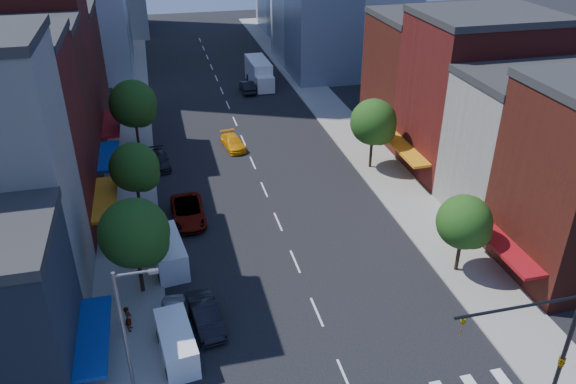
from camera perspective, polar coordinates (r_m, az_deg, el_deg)
name	(u,v)px	position (r m, az deg, el deg)	size (l,w,h in m)	color
ground	(345,378)	(35.18, 5.83, -18.27)	(220.00, 220.00, 0.00)	black
sidewalk_left	(130,137)	(67.46, -15.73, 5.43)	(5.00, 120.00, 0.15)	gray
sidewalk_right	(337,118)	(70.68, 4.98, 7.51)	(5.00, 120.00, 0.15)	gray
bldg_left_2	(0,150)	(47.86, -27.24, 3.84)	(12.00, 9.00, 16.00)	#5D1816
bldg_left_3	(20,116)	(55.76, -25.54, 6.96)	(12.00, 8.00, 15.00)	#4F1C13
bldg_left_4	(32,77)	(63.38, -24.53, 10.56)	(12.00, 9.00, 17.00)	#5D1816
bldg_left_5	(48,70)	(72.91, -23.16, 11.33)	(12.00, 10.00, 13.00)	#4F1C13
bldg_right_1	(527,149)	(51.71, 23.12, 4.06)	(12.00, 8.00, 12.00)	silver
bldg_right_2	(475,97)	(58.05, 18.44, 9.12)	(12.00, 10.00, 15.00)	#5D1816
bldg_right_3	(427,77)	(66.58, 13.97, 11.28)	(12.00, 10.00, 13.00)	#4F1C13
traffic_signal	(556,351)	(33.72, 25.61, -14.37)	(7.24, 2.24, 8.00)	black
streetlight	(128,332)	(31.12, -15.95, -13.54)	(2.25, 0.25, 9.00)	slate
tree_left_near	(137,235)	(39.29, -15.11, -4.29)	(4.80, 4.80, 7.30)	black
tree_left_mid	(136,169)	(49.09, -15.14, 2.25)	(4.20, 4.20, 6.65)	black
tree_left_far	(135,106)	(61.77, -15.30, 8.47)	(5.00, 5.00, 7.75)	black
tree_right_near	(466,224)	(42.42, 17.65, -3.12)	(4.00, 4.00, 6.20)	black
tree_right_far	(375,124)	(56.41, 8.82, 6.85)	(4.60, 4.60, 7.20)	black
parked_car_front	(175,321)	(38.02, -11.44, -12.75)	(1.91, 4.74, 1.61)	silver
parked_car_second	(205,315)	(38.14, -8.40, -12.27)	(1.70, 4.87, 1.61)	black
parked_car_third	(188,212)	(49.22, -10.14, -1.98)	(2.75, 5.96, 1.66)	#999999
parked_car_rear	(159,160)	(59.32, -12.96, 3.16)	(1.92, 4.73, 1.37)	black
cargo_van_near	(177,344)	(36.13, -11.21, -14.93)	(2.49, 5.03, 2.06)	white
cargo_van_far	(168,254)	(43.62, -12.07, -6.13)	(2.87, 5.66, 2.31)	silver
taxi	(233,142)	(62.28, -5.62, 5.05)	(1.92, 4.73, 1.37)	#FFA90D
traffic_car_oncoming	(247,87)	(79.84, -4.16, 10.63)	(1.68, 4.81, 1.58)	black
traffic_car_far	(256,69)	(87.51, -3.22, 12.32)	(1.94, 4.82, 1.64)	#999999
box_truck	(259,73)	(82.61, -2.94, 11.94)	(2.89, 8.87, 3.55)	white
pedestrian_near	(128,319)	(38.50, -15.90, -12.27)	(0.67, 0.44, 1.84)	#999999
pedestrian_far	(154,239)	(45.80, -13.49, -4.62)	(0.86, 0.67, 1.77)	#999999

